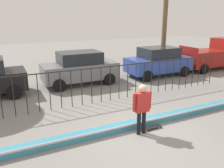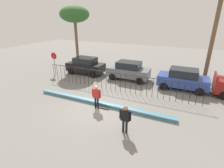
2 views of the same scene
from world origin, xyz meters
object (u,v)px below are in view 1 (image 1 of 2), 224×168
object	(u,v)px
parked_car_gray	(80,68)
parked_car_blue	(158,61)
pickup_truck	(213,55)
skateboard	(151,128)
skateboarder	(142,105)

from	to	relation	value
parked_car_gray	parked_car_blue	bearing A→B (deg)	-1.38
parked_car_gray	pickup_truck	bearing A→B (deg)	0.66
skateboard	parked_car_blue	world-z (taller)	parked_car_blue
parked_car_blue	pickup_truck	distance (m)	5.03
parked_car_blue	skateboard	bearing A→B (deg)	-124.73
skateboarder	parked_car_blue	size ratio (longest dim) A/B	0.41
parked_car_blue	pickup_truck	xyz separation A→B (m)	(5.03, -0.03, 0.06)
skateboarder	pickup_truck	bearing A→B (deg)	6.99
skateboarder	parked_car_gray	xyz separation A→B (m)	(0.07, 6.72, -0.08)
skateboarder	skateboard	xyz separation A→B (m)	(0.52, 0.12, -0.99)
skateboard	skateboarder	bearing A→B (deg)	-165.79
skateboard	pickup_truck	bearing A→B (deg)	33.03
parked_car_gray	parked_car_blue	distance (m)	5.31
parked_car_blue	skateboarder	bearing A→B (deg)	-127.03
parked_car_blue	pickup_truck	bearing A→B (deg)	3.08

